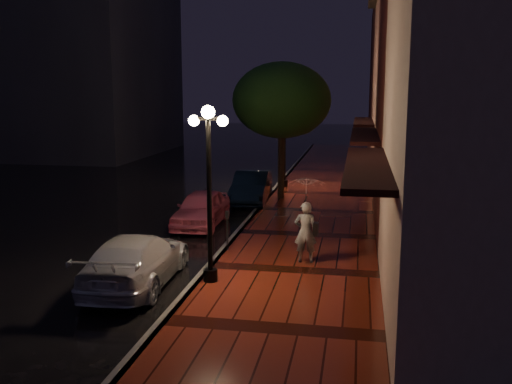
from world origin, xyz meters
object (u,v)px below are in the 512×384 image
Objects in this scene: navy_car at (252,187)px; parking_meter at (227,227)px; streetlamp_near at (209,184)px; streetlamp_far at (285,136)px; silver_car at (136,260)px; street_tree at (282,103)px; pink_car at (201,208)px; woman_with_umbrella at (306,206)px.

parking_meter is at bearing -87.86° from navy_car.
streetlamp_near is 1.06× the size of navy_car.
streetlamp_far reaches higher than navy_car.
streetlamp_near reaches higher than silver_car.
streetlamp_far is 0.97× the size of silver_car.
parking_meter is (0.75, -7.79, 0.19)m from navy_car.
street_tree reaches higher than streetlamp_far.
pink_car is 3.80m from parking_meter.
street_tree is at bearing -103.54° from silver_car.
streetlamp_near is 14.00m from streetlamp_far.
streetlamp_near is at bearing -177.00° from silver_car.
navy_car is 7.83m from parking_meter.
streetlamp_near is 3.22m from parking_meter.
parking_meter reaches higher than silver_car.
streetlamp_far is 1.06× the size of navy_car.
streetlamp_near is 3.65× the size of parking_meter.
parking_meter reaches higher than pink_car.
streetlamp_far is 4.11m from navy_car.
silver_car is 1.90× the size of woman_with_umbrella.
woman_with_umbrella is (4.09, -4.07, 1.07)m from pink_car.
pink_car is 3.16× the size of parking_meter.
woman_with_umbrella is at bearing -73.26° from navy_car.
streetlamp_near reaches higher than woman_with_umbrella.
street_tree is (0.26, -3.01, 1.64)m from streetlamp_far.
streetlamp_far is 14.44m from silver_car.
pink_car is (-1.93, -7.92, -1.96)m from streetlamp_far.
parking_meter is at bearing 94.22° from streetlamp_near.
street_tree is 3.80m from navy_car.
silver_car is 3.34m from parking_meter.
silver_car is 4.69m from woman_with_umbrella.
streetlamp_far is 8.39m from pink_car.
silver_car is (-2.11, -11.18, -3.60)m from street_tree.
pink_car is 5.87m from woman_with_umbrella.
streetlamp_near and streetlamp_far have the same top height.
street_tree is at bearing 75.32° from parking_meter.
pink_car is at bearing -51.84° from woman_with_umbrella.
woman_with_umbrella is at bearing -78.06° from street_tree.
navy_car is at bearing -76.90° from woman_with_umbrella.
navy_car reaches higher than pink_car.
woman_with_umbrella is at bearing -154.08° from silver_car.
navy_car is (-0.95, 10.50, -1.93)m from streetlamp_near.
woman_with_umbrella is (2.16, 2.01, -0.90)m from streetlamp_near.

